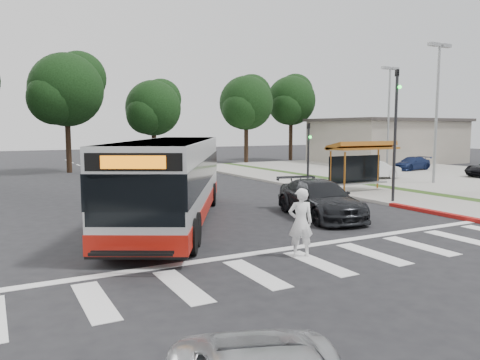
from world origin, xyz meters
TOP-DOWN VIEW (x-y plane):
  - ground at (0.00, 0.00)m, footprint 140.00×140.00m
  - sidewalk_east at (11.00, 8.00)m, footprint 4.00×40.00m
  - curb_east at (9.00, 8.00)m, footprint 0.30×40.00m
  - curb_east_red at (9.00, -2.00)m, footprint 0.32×6.00m
  - parking_lot at (23.00, 10.00)m, footprint 18.00×36.00m
  - commercial_building at (30.00, 22.00)m, footprint 14.00×10.00m
  - building_roof_cap at (30.00, 22.00)m, footprint 14.60×10.60m
  - crosswalk_ladder at (0.00, -5.00)m, footprint 18.00×2.60m
  - bus_shelter at (10.80, 5.10)m, footprint 4.20×1.60m
  - traffic_signal_ne_tall at (9.60, 1.49)m, footprint 0.18×0.37m
  - traffic_signal_ne_short at (9.60, 8.49)m, footprint 0.18×0.37m
  - lot_light_front at (18.00, 6.00)m, footprint 1.90×0.35m
  - lot_light_mid at (24.00, 16.00)m, footprint 1.90×0.35m
  - tree_ne_a at (16.08, 28.06)m, footprint 6.16×5.74m
  - tree_ne_b at (23.08, 30.06)m, footprint 6.16×5.74m
  - tree_north_a at (-1.92, 26.07)m, footprint 6.60×6.15m
  - tree_north_b at (6.07, 28.06)m, footprint 5.72×5.33m
  - transit_bus at (-1.59, 2.23)m, footprint 8.40×12.28m
  - pedestrian at (-0.04, -4.19)m, footprint 0.85×0.69m
  - dark_sedan at (4.18, 0.32)m, footprint 3.12×5.61m
  - parked_car_1 at (16.27, 9.69)m, footprint 4.14×1.64m
  - parked_car_3 at (24.25, 13.40)m, footprint 4.10×2.08m

SIDE VIEW (x-z plane):
  - ground at x=0.00m, z-range 0.00..0.00m
  - crosswalk_ladder at x=0.00m, z-range 0.00..0.01m
  - parking_lot at x=23.00m, z-range 0.00..0.10m
  - sidewalk_east at x=11.00m, z-range 0.00..0.12m
  - curb_east at x=9.00m, z-range 0.00..0.15m
  - curb_east_red at x=9.00m, z-range 0.00..0.15m
  - parked_car_3 at x=24.25m, z-range 0.10..1.24m
  - dark_sedan at x=4.18m, z-range 0.00..1.54m
  - parked_car_1 at x=16.27m, z-range 0.10..1.44m
  - pedestrian at x=-0.04m, z-range 0.00..2.00m
  - transit_bus at x=-1.59m, z-range 0.00..3.23m
  - commercial_building at x=30.00m, z-range 0.00..4.40m
  - bus_shelter at x=10.80m, z-range 0.92..3.78m
  - traffic_signal_ne_short at x=9.60m, z-range 0.48..4.48m
  - traffic_signal_ne_tall at x=9.60m, z-range 0.63..7.13m
  - building_roof_cap at x=30.00m, z-range 4.40..4.70m
  - tree_north_b at x=6.07m, z-range 1.45..9.88m
  - lot_light_front at x=18.00m, z-range 1.40..10.41m
  - lot_light_mid at x=24.00m, z-range 1.40..10.41m
  - tree_ne_a at x=16.08m, z-range 1.74..11.04m
  - tree_ne_b at x=23.08m, z-range 1.91..11.93m
  - tree_north_a at x=-1.92m, z-range 1.84..12.01m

